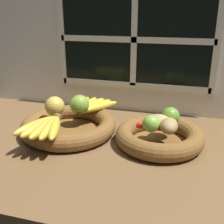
{
  "coord_description": "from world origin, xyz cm",
  "views": [
    {
      "loc": [
        22.63,
        -86.15,
        42.62
      ],
      "look_at": [
        -1.23,
        -1.31,
        9.85
      ],
      "focal_mm": 44.43,
      "sensor_mm": 36.0,
      "label": 1
    }
  ],
  "objects": [
    {
      "name": "banana_bunch_front",
      "position": [
        -19.79,
        -13.9,
        7.55
      ],
      "size": [
        15.69,
        19.2,
        3.4
      ],
      "color": "gold",
      "rests_on": "fruit_bowl_left"
    },
    {
      "name": "banana_bunch_back",
      "position": [
        -12.92,
        10.49,
        7.22
      ],
      "size": [
        15.86,
        19.2,
        2.74
      ],
      "color": "yellow",
      "rests_on": "fruit_bowl_left"
    },
    {
      "name": "lime_near",
      "position": [
        12.67,
        -5.03,
        8.61
      ],
      "size": [
        5.52,
        5.52,
        5.52
      ],
      "primitive_type": "sphere",
      "color": "#7AAD3D",
      "rests_on": "fruit_bowl_right"
    },
    {
      "name": "potato_large",
      "position": [
        15.15,
        -1.31,
        8.18
      ],
      "size": [
        9.7,
        8.51,
        4.65
      ],
      "primitive_type": "ellipsoid",
      "rotation": [
        0.0,
        0.0,
        2.65
      ],
      "color": "tan",
      "rests_on": "fruit_bowl_right"
    },
    {
      "name": "chili_pepper",
      "position": [
        13.88,
        -4.48,
        6.83
      ],
      "size": [
        12.31,
        4.74,
        1.96
      ],
      "primitive_type": "cone",
      "rotation": [
        0.0,
        1.57,
        -0.24
      ],
      "color": "red",
      "rests_on": "fruit_bowl_right"
    },
    {
      "name": "apple_green_back",
      "position": [
        -15.25,
        4.08,
        9.49
      ],
      "size": [
        7.27,
        7.27,
        7.27
      ],
      "primitive_type": "sphere",
      "color": "#7AA338",
      "rests_on": "fruit_bowl_left"
    },
    {
      "name": "potato_small",
      "position": [
        18.22,
        -4.38,
        8.27
      ],
      "size": [
        5.8,
        8.51,
        4.84
      ],
      "primitive_type": "ellipsoid",
      "rotation": [
        0.0,
        0.0,
        1.6
      ],
      "color": "#A38451",
      "rests_on": "fruit_bowl_right"
    },
    {
      "name": "apple_golden_left",
      "position": [
        -23.32,
        0.28,
        9.45
      ],
      "size": [
        7.19,
        7.19,
        7.19
      ],
      "primitive_type": "sphere",
      "color": "gold",
      "rests_on": "fruit_bowl_left"
    },
    {
      "name": "fruit_bowl_left",
      "position": [
        -17.61,
        -1.31,
        2.75
      ],
      "size": [
        34.4,
        34.4,
        5.85
      ],
      "color": "brown",
      "rests_on": "ground_plane"
    },
    {
      "name": "fruit_bowl_right",
      "position": [
        15.15,
        -1.31,
        2.76
      ],
      "size": [
        29.48,
        29.48,
        5.85
      ],
      "color": "brown",
      "rests_on": "ground_plane"
    },
    {
      "name": "lime_far",
      "position": [
        18.04,
        2.41,
        8.97
      ],
      "size": [
        6.23,
        6.23,
        6.23
      ],
      "primitive_type": "sphere",
      "color": "olive",
      "rests_on": "fruit_bowl_right"
    },
    {
      "name": "ground_plane",
      "position": [
        0.0,
        0.0,
        -1.5
      ],
      "size": [
        140.0,
        90.0,
        3.0
      ],
      "primitive_type": "cube",
      "color": "brown"
    },
    {
      "name": "back_wall",
      "position": [
        0.0,
        29.77,
        27.88
      ],
      "size": [
        140.0,
        4.6,
        55.0
      ],
      "color": "silver",
      "rests_on": "ground_plane"
    }
  ]
}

